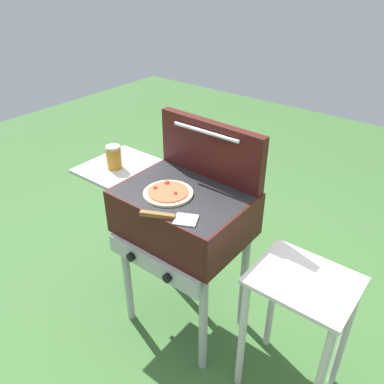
{
  "coord_description": "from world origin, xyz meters",
  "views": [
    {
      "loc": [
        1.05,
        -1.27,
        1.89
      ],
      "look_at": [
        0.05,
        0.0,
        0.92
      ],
      "focal_mm": 36.69,
      "sensor_mm": 36.0,
      "label": 1
    }
  ],
  "objects": [
    {
      "name": "grill_lid_open",
      "position": [
        0.0,
        0.21,
        1.05
      ],
      "size": [
        0.63,
        0.09,
        0.3
      ],
      "color": "#38110F",
      "rests_on": "grill"
    },
    {
      "name": "pizza_pepperoni",
      "position": [
        -0.05,
        -0.06,
        0.91
      ],
      "size": [
        0.24,
        0.24,
        0.03
      ],
      "color": "beige",
      "rests_on": "grill"
    },
    {
      "name": "prep_table",
      "position": [
        0.66,
        0.0,
        0.52
      ],
      "size": [
        0.44,
        0.36,
        0.72
      ],
      "color": "beige",
      "rests_on": "ground_plane"
    },
    {
      "name": "spatula",
      "position": [
        0.09,
        -0.21,
        0.91
      ],
      "size": [
        0.26,
        0.16,
        0.02
      ],
      "color": "#B7BABF",
      "rests_on": "grill"
    },
    {
      "name": "sauce_jar",
      "position": [
        -0.46,
        -0.03,
        0.96
      ],
      "size": [
        0.08,
        0.08,
        0.13
      ],
      "color": "#B77A1E",
      "rests_on": "grill"
    },
    {
      "name": "ground_plane",
      "position": [
        0.0,
        0.0,
        0.0
      ],
      "size": [
        8.0,
        8.0,
        0.0
      ],
      "primitive_type": "plane",
      "color": "#38602D"
    },
    {
      "name": "grill",
      "position": [
        -0.01,
        -0.0,
        0.76
      ],
      "size": [
        0.96,
        0.53,
        0.9
      ],
      "color": "#38110F",
      "rests_on": "ground_plane"
    }
  ]
}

